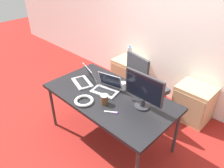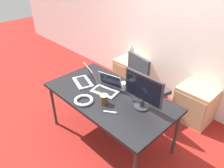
% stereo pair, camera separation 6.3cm
% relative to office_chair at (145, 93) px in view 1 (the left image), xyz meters
% --- Properties ---
extents(ground_plane, '(14.00, 14.00, 0.00)m').
position_rel_office_chair_xyz_m(ground_plane, '(-0.02, -0.76, -0.42)').
color(ground_plane, maroon).
extents(wall_back, '(10.00, 0.05, 2.60)m').
position_rel_office_chair_xyz_m(wall_back, '(-0.02, 0.72, 0.88)').
color(wall_back, white).
rests_on(wall_back, ground_plane).
extents(desk, '(1.70, 0.92, 0.74)m').
position_rel_office_chair_xyz_m(desk, '(-0.02, -0.76, 0.28)').
color(desk, black).
rests_on(desk, ground_plane).
extents(office_chair, '(0.57, 0.60, 1.09)m').
position_rel_office_chair_xyz_m(office_chair, '(0.00, 0.00, 0.00)').
color(office_chair, '#232326').
rests_on(office_chair, ground_plane).
extents(cabinet_left, '(0.53, 0.46, 0.58)m').
position_rel_office_chair_xyz_m(cabinet_left, '(-0.72, 0.46, -0.13)').
color(cabinet_left, tan).
rests_on(cabinet_left, ground_plane).
extents(cabinet_right, '(0.53, 0.46, 0.58)m').
position_rel_office_chair_xyz_m(cabinet_right, '(0.61, 0.46, -0.13)').
color(cabinet_right, tan).
rests_on(cabinet_right, ground_plane).
extents(water_bottle, '(0.08, 0.08, 0.28)m').
position_rel_office_chair_xyz_m(water_bottle, '(-0.72, 0.46, 0.30)').
color(water_bottle, silver).
rests_on(water_bottle, cabinet_left).
extents(laptop_left, '(0.39, 0.38, 0.21)m').
position_rel_office_chair_xyz_m(laptop_left, '(-0.50, -0.77, 0.37)').
color(laptop_left, '#ADADB2').
rests_on(laptop_left, desk).
extents(laptop_right, '(0.38, 0.34, 0.22)m').
position_rel_office_chair_xyz_m(laptop_right, '(-0.12, -0.72, 0.37)').
color(laptop_right, '#ADADB2').
rests_on(laptop_right, desk).
extents(monitor, '(0.51, 0.19, 0.44)m').
position_rel_office_chair_xyz_m(monitor, '(0.42, -0.66, 0.55)').
color(monitor, '#2D2D33').
rests_on(monitor, desk).
extents(coffee_cup_white, '(0.08, 0.08, 0.10)m').
position_rel_office_chair_xyz_m(coffee_cup_white, '(0.01, -0.53, 0.37)').
color(coffee_cup_white, white).
rests_on(coffee_cup_white, desk).
extents(coffee_cup_brown, '(0.09, 0.09, 0.12)m').
position_rel_office_chair_xyz_m(coffee_cup_brown, '(0.06, -0.93, 0.38)').
color(coffee_cup_brown, brown).
rests_on(coffee_cup_brown, desk).
extents(cable_coil, '(0.24, 0.24, 0.04)m').
position_rel_office_chair_xyz_m(cable_coil, '(-0.14, -1.08, 0.34)').
color(cable_coil, white).
rests_on(cable_coil, desk).
extents(scissors, '(0.15, 0.12, 0.01)m').
position_rel_office_chair_xyz_m(scissors, '(0.25, -0.98, 0.33)').
color(scissors, '#B2B2B7').
rests_on(scissors, desk).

